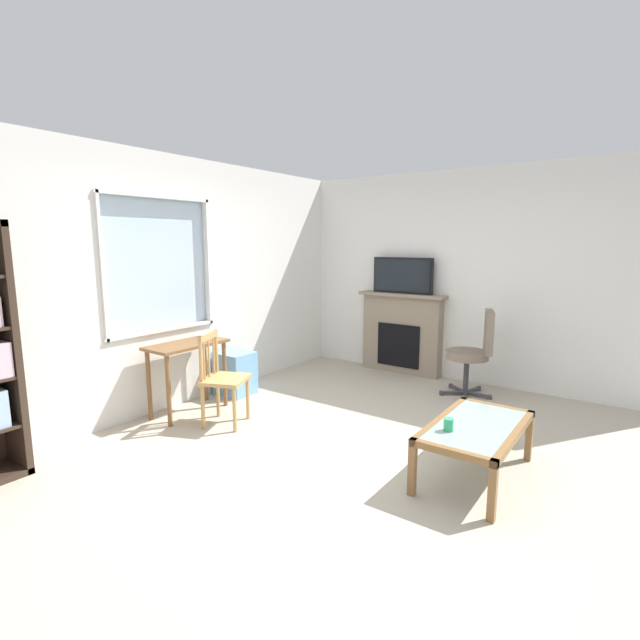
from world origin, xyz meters
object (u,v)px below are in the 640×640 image
at_px(desk_under_window, 187,357).
at_px(office_chair, 475,349).
at_px(wooden_chair, 222,378).
at_px(coffee_table, 476,431).
at_px(fireplace, 401,333).
at_px(tv, 403,275).
at_px(plastic_drawer_unit, 235,373).
at_px(sippy_cup, 449,424).

xyz_separation_m(desk_under_window, office_chair, (2.26, -2.24, -0.04)).
height_order(wooden_chair, coffee_table, wooden_chair).
distance_m(fireplace, tv, 0.78).
bearing_deg(tv, wooden_chair, 167.44).
bearing_deg(fireplace, plastic_drawer_unit, 149.52).
bearing_deg(wooden_chair, office_chair, -37.20).
relative_size(fireplace, sippy_cup, 13.32).
bearing_deg(tv, plastic_drawer_unit, 149.29).
bearing_deg(desk_under_window, wooden_chair, -91.35).
distance_m(office_chair, coffee_table, 2.00).
bearing_deg(desk_under_window, fireplace, -22.51).
xyz_separation_m(desk_under_window, coffee_table, (0.37, -2.85, -0.23)).
relative_size(plastic_drawer_unit, office_chair, 0.50).
bearing_deg(plastic_drawer_unit, coffee_table, -96.67).
distance_m(plastic_drawer_unit, fireplace, 2.32).
xyz_separation_m(wooden_chair, plastic_drawer_unit, (0.72, 0.57, -0.21)).
height_order(tv, office_chair, tv).
xyz_separation_m(tv, office_chair, (-0.41, -1.13, -0.77)).
distance_m(plastic_drawer_unit, tv, 2.52).
bearing_deg(sippy_cup, fireplace, 32.18).
bearing_deg(coffee_table, sippy_cup, 151.59).
xyz_separation_m(wooden_chair, coffee_table, (0.38, -2.34, -0.10)).
relative_size(plastic_drawer_unit, tv, 0.59).
distance_m(plastic_drawer_unit, coffee_table, 2.93).
bearing_deg(plastic_drawer_unit, desk_under_window, -175.98).
bearing_deg(office_chair, tv, 70.13).
height_order(plastic_drawer_unit, fireplace, fireplace).
distance_m(wooden_chair, coffee_table, 2.37).
xyz_separation_m(desk_under_window, tv, (2.67, -1.11, 0.73)).
xyz_separation_m(plastic_drawer_unit, office_chair, (1.55, -2.29, 0.31)).
relative_size(office_chair, coffee_table, 0.92).
bearing_deg(fireplace, sippy_cup, -147.82).
xyz_separation_m(fireplace, tv, (-0.02, 0.00, 0.78)).
bearing_deg(desk_under_window, tv, -22.65).
xyz_separation_m(wooden_chair, tv, (2.68, -0.60, 0.86)).
distance_m(plastic_drawer_unit, office_chair, 2.79).
bearing_deg(coffee_table, fireplace, 36.87).
distance_m(fireplace, office_chair, 1.21).
height_order(desk_under_window, coffee_table, desk_under_window).
bearing_deg(fireplace, tv, 180.00).
xyz_separation_m(plastic_drawer_unit, fireplace, (1.98, -1.16, 0.30)).
height_order(plastic_drawer_unit, tv, tv).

